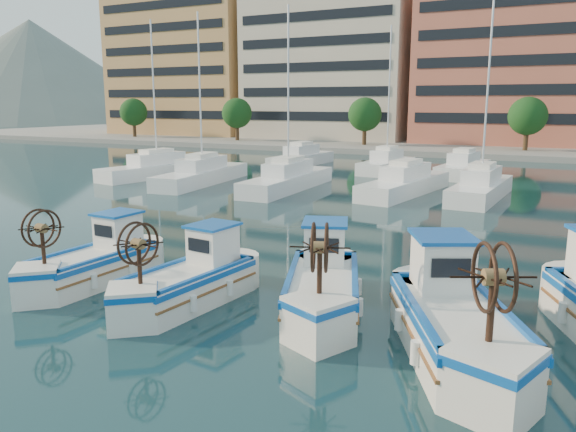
% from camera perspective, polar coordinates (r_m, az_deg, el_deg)
% --- Properties ---
extents(ground, '(300.00, 300.00, 0.00)m').
position_cam_1_polar(ground, '(15.31, -10.06, -10.12)').
color(ground, '#1B4147').
rests_on(ground, ground).
extents(hill_west, '(180.00, 180.00, 60.00)m').
position_cam_1_polar(hill_west, '(191.98, -24.08, 8.80)').
color(hill_west, slate).
rests_on(hill_west, ground).
extents(yacht_marina, '(42.71, 23.52, 11.50)m').
position_cam_1_polar(yacht_marina, '(40.55, 9.76, 4.12)').
color(yacht_marina, white).
rests_on(yacht_marina, ground).
extents(fishing_boat_a, '(1.92, 4.32, 2.66)m').
position_cam_1_polar(fishing_boat_a, '(18.65, -18.94, -4.26)').
color(fishing_boat_a, white).
rests_on(fishing_boat_a, ground).
extents(fishing_boat_b, '(2.16, 4.38, 2.68)m').
position_cam_1_polar(fishing_boat_b, '(16.11, -9.86, -6.23)').
color(fishing_boat_b, white).
rests_on(fishing_boat_b, ground).
extents(fishing_boat_c, '(3.32, 4.77, 2.88)m').
position_cam_1_polar(fishing_boat_c, '(15.37, 3.57, -6.74)').
color(fishing_boat_c, white).
rests_on(fishing_boat_c, ground).
extents(fishing_boat_d, '(4.01, 5.23, 3.16)m').
position_cam_1_polar(fishing_boat_d, '(13.24, 16.49, -9.88)').
color(fishing_boat_d, white).
rests_on(fishing_boat_d, ground).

